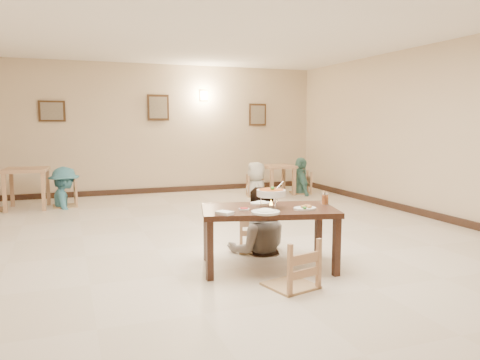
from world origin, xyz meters
name	(u,v)px	position (x,y,z in m)	size (l,w,h in m)	color
floor	(221,243)	(0.00, 0.00, 0.00)	(10.00, 10.00, 0.00)	beige
ceiling	(220,19)	(0.00, 0.00, 3.00)	(10.00, 10.00, 0.00)	white
wall_back	(154,129)	(0.00, 5.00, 1.50)	(10.00, 10.00, 0.00)	beige
wall_right	(453,132)	(4.00, 0.00, 1.50)	(10.00, 10.00, 0.00)	beige
baseboard_back	(156,190)	(0.00, 4.97, 0.06)	(8.00, 0.06, 0.12)	black
baseboard_right	(446,219)	(3.97, 0.00, 0.06)	(0.06, 10.00, 0.12)	black
picture_a	(52,111)	(-2.20, 4.96, 1.90)	(0.55, 0.04, 0.45)	#392313
picture_b	(158,108)	(0.10, 4.96, 2.00)	(0.50, 0.04, 0.60)	#392313
picture_c	(258,115)	(2.60, 4.96, 1.85)	(0.45, 0.04, 0.55)	#392313
wall_sconce	(204,95)	(1.20, 4.96, 2.30)	(0.16, 0.05, 0.22)	#FFD88C
main_table	(269,215)	(0.17, -1.22, 0.62)	(1.65, 1.18, 0.70)	#391F15
chair_far	(255,217)	(0.31, -0.48, 0.44)	(0.41, 0.41, 0.87)	tan
chair_near	(291,241)	(0.13, -1.87, 0.48)	(0.45, 0.45, 0.96)	tan
main_diner	(259,187)	(0.33, -0.55, 0.84)	(0.82, 0.64, 1.68)	gray
curry_warmer	(271,193)	(0.19, -1.25, 0.87)	(0.36, 0.32, 0.29)	silver
rice_plate_far	(261,203)	(0.18, -0.96, 0.71)	(0.26, 0.26, 0.06)	white
rice_plate_near	(266,212)	(0.01, -1.50, 0.72)	(0.31, 0.31, 0.07)	white
fried_plate	(305,208)	(0.51, -1.46, 0.72)	(0.26, 0.26, 0.06)	white
chili_dish	(244,209)	(-0.14, -1.26, 0.71)	(0.12, 0.12, 0.03)	white
napkin_cutlery	(225,213)	(-0.41, -1.40, 0.72)	(0.23, 0.27, 0.03)	white
drink_glass	(325,199)	(0.87, -1.28, 0.77)	(0.08, 0.08, 0.15)	white
bg_table_left	(26,175)	(-2.68, 3.79, 0.65)	(0.85, 0.85, 0.79)	tan
bg_table_right	(278,171)	(2.62, 3.76, 0.54)	(0.68, 0.68, 0.68)	tan
bg_chair_lr	(64,183)	(-2.01, 3.78, 0.47)	(0.45, 0.45, 0.95)	tan
bg_chair_rl	(256,176)	(2.05, 3.70, 0.45)	(0.42, 0.42, 0.90)	tan
bg_chair_rr	(301,173)	(3.18, 3.71, 0.48)	(0.46, 0.46, 0.97)	tan
bg_diner_b	(63,167)	(-2.01, 3.78, 0.79)	(1.02, 0.59, 1.59)	teal
bg_diner_c	(256,162)	(2.05, 3.70, 0.77)	(0.76, 0.49, 1.55)	silver
bg_diner_d	(301,157)	(3.18, 3.71, 0.85)	(0.99, 0.41, 1.69)	#549286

